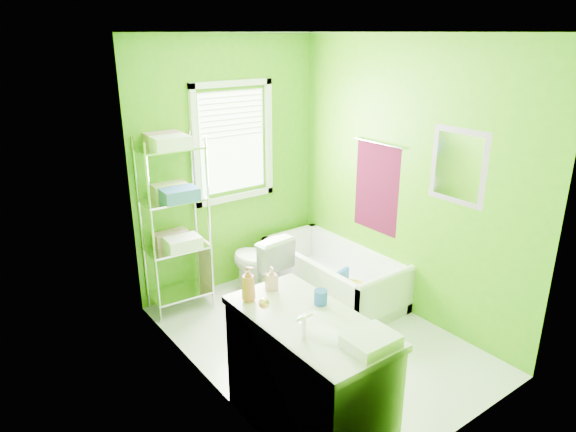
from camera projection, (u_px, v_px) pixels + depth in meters
ground at (316, 339)px, 4.61m from camera, size 2.90×2.90×0.00m
room_envelope at (320, 172)px, 4.09m from camera, size 2.14×2.94×2.62m
window at (233, 136)px, 5.17m from camera, size 0.92×0.05×1.22m
door at (291, 328)px, 2.94m from camera, size 0.09×0.80×2.00m
right_wall_decor at (407, 179)px, 4.73m from camera, size 0.04×1.48×1.17m
bathtub at (333, 280)px, 5.36m from camera, size 0.73×1.56×0.50m
toilet at (259, 264)px, 5.27m from camera, size 0.46×0.74×0.72m
vanity at (309, 373)px, 3.39m from camera, size 0.60×1.18×1.14m
wire_shelf_unit at (175, 205)px, 4.81m from camera, size 0.61×0.49×1.75m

